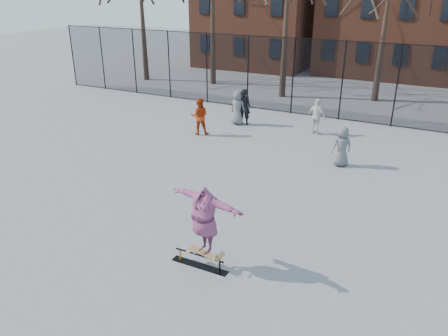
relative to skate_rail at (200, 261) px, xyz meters
The scene contains 10 objects.
ground 1.77m from the skate_rail, 129.61° to the left, with size 100.00×100.00×0.00m, color slate.
skate_rail is the anchor object (origin of this frame).
skateboard 0.31m from the skate_rail, ahead, with size 0.91×0.22×0.11m, color #97613C, non-canonical shape.
skater 1.19m from the skate_rail, ahead, with size 2.11×0.58×1.72m, color #3D3C96.
bystander_grey 12.04m from the skate_rail, 110.73° to the left, with size 0.83×0.54×1.71m, color #5C5B5F.
bystander_black 12.08m from the skate_rail, 109.29° to the left, with size 0.66×0.43×1.80m, color black.
bystander_red 10.43m from the skate_rail, 119.83° to the left, with size 0.84×0.65×1.73m, color #B2330F.
bystander_white 11.55m from the skate_rail, 91.65° to the left, with size 0.98×0.41×1.68m, color silver.
bystander_extra 8.36m from the skate_rail, 78.85° to the left, with size 0.77×0.50×1.57m, color #5A5B5E.
fence 14.53m from the skate_rail, 94.54° to the left, with size 34.03×0.07×4.00m.
Camera 1 is at (5.81, -9.23, 6.58)m, focal length 35.00 mm.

